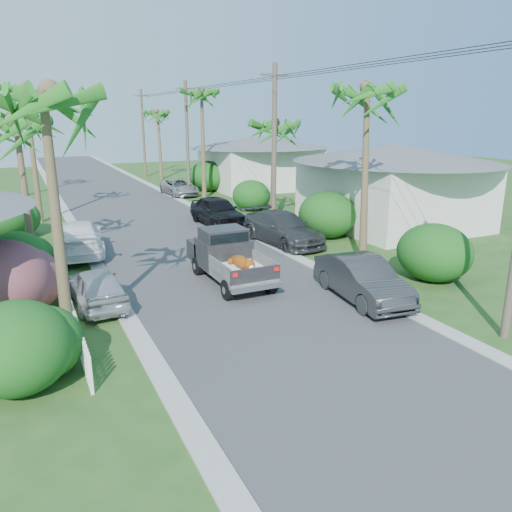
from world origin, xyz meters
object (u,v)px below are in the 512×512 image
palm_l_c (25,88)px  palm_r_c (201,92)px  parked_car_rm (283,228)px  palm_l_b (16,122)px  parked_car_lf (77,238)px  parked_car_rn (362,279)px  palm_r_d (158,112)px  parked_car_rd (179,187)px  palm_l_d (16,115)px  house_right_near (392,188)px  utility_pole_b (274,150)px  palm_l_a (42,93)px  parked_car_rf (217,211)px  palm_r_a (370,89)px  pickup_truck (226,255)px  palm_r_b (274,123)px  utility_pole_c (187,139)px  house_right_far (260,164)px  parked_car_ln (96,287)px

palm_l_c → palm_r_c: palm_r_c is taller
parked_car_rm → palm_l_b: palm_l_b is taller
parked_car_lf → palm_l_c: palm_l_c is taller
palm_l_b → palm_r_c: size_ratio=0.79×
parked_car_rn → palm_r_d: size_ratio=0.58×
parked_car_lf → palm_r_c: size_ratio=0.60×
parked_car_rd → palm_l_d: size_ratio=0.61×
house_right_near → utility_pole_b: 7.84m
palm_l_a → palm_l_c: palm_l_c is taller
parked_car_rf → house_right_near: house_right_near is taller
parked_car_rn → palm_l_b: 15.17m
parked_car_rm → palm_r_a: size_ratio=0.63×
parked_car_lf → palm_l_b: (-2.00, -1.08, 5.33)m
pickup_truck → palm_r_b: (6.43, 8.34, 4.94)m
parked_car_rm → utility_pole_c: utility_pole_c is taller
palm_r_c → palm_r_b: bearing=-87.9°
parked_car_rd → palm_l_b: (-11.80, -16.73, 5.50)m
utility_pole_c → palm_l_a: bearing=-115.3°
parked_car_rn → palm_l_d: bearing=114.1°
parked_car_lf → parked_car_rn: bearing=133.7°
pickup_truck → palm_l_c: palm_l_c is taller
palm_l_b → palm_r_a: bearing=-24.6°
palm_l_a → house_right_far: size_ratio=0.91×
pickup_truck → parked_car_rm: 6.38m
palm_r_b → parked_car_ln: bearing=-141.9°
utility_pole_b → parked_car_rf: bearing=120.0°
palm_l_b → palm_r_a: palm_r_a is taller
palm_l_d → utility_pole_b: bearing=-60.0°
pickup_truck → palm_l_a: bearing=-150.1°
palm_l_d → palm_r_b: palm_l_d is taller
palm_r_c → parked_car_rf: bearing=-105.2°
parked_car_rf → house_right_far: size_ratio=0.55×
parked_car_rf → utility_pole_b: utility_pole_b is taller
parked_car_rn → palm_r_a: (2.65, 3.59, 6.66)m
palm_r_b → palm_r_c: palm_r_c is taller
pickup_truck → house_right_near: size_ratio=0.57×
palm_r_c → parked_car_lf: bearing=-130.4°
palm_r_c → pickup_truck: bearing=-107.3°
palm_l_a → palm_l_d: (-0.30, 31.00, -0.49)m
pickup_truck → palm_r_a: 8.89m
parked_car_rd → parked_car_rf: bearing=-98.5°
utility_pole_b → parked_car_lf: bearing=179.6°
parked_car_rf → palm_r_c: size_ratio=0.53×
parked_car_rd → house_right_far: house_right_far is taller
pickup_truck → parked_car_rd: pickup_truck is taller
parked_car_rm → palm_r_b: bearing=63.2°
palm_r_a → house_right_near: (6.70, 6.00, -5.20)m
parked_car_rd → palm_r_b: bearing=-85.3°
palm_l_c → parked_car_rn: bearing=-63.8°
utility_pole_b → pickup_truck: bearing=-130.6°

